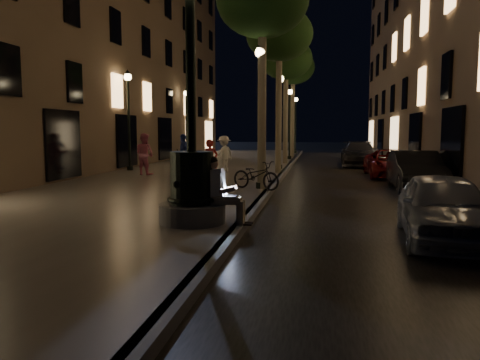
% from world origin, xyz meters
% --- Properties ---
extents(ground, '(120.00, 120.00, 0.00)m').
position_xyz_m(ground, '(0.00, 15.00, 0.00)').
color(ground, black).
rests_on(ground, ground).
extents(cobble_lane, '(6.00, 45.00, 0.02)m').
position_xyz_m(cobble_lane, '(3.00, 15.00, 0.01)').
color(cobble_lane, black).
rests_on(cobble_lane, ground).
extents(promenade, '(8.00, 45.00, 0.20)m').
position_xyz_m(promenade, '(-4.00, 15.00, 0.10)').
color(promenade, '#66605A').
rests_on(promenade, ground).
extents(curb_strip, '(0.25, 45.00, 0.20)m').
position_xyz_m(curb_strip, '(0.00, 15.00, 0.10)').
color(curb_strip, '#59595B').
rests_on(curb_strip, ground).
extents(building_left, '(8.00, 36.00, 15.00)m').
position_xyz_m(building_left, '(-12.00, 18.00, 7.50)').
color(building_left, brown).
rests_on(building_left, ground).
extents(fountain_lamppost, '(1.40, 1.40, 5.21)m').
position_xyz_m(fountain_lamppost, '(-1.00, 2.00, 1.21)').
color(fountain_lamppost, '#59595B').
rests_on(fountain_lamppost, promenade).
extents(seated_man_laptop, '(1.04, 0.35, 1.41)m').
position_xyz_m(seated_man_laptop, '(-0.39, 2.00, 0.94)').
color(seated_man_laptop, tan).
rests_on(seated_man_laptop, promenade).
extents(tree_near, '(3.00, 3.00, 7.30)m').
position_xyz_m(tree_near, '(-0.25, 8.00, 6.24)').
color(tree_near, '#6B604C').
rests_on(tree_near, promenade).
extents(tree_second, '(3.00, 3.00, 7.40)m').
position_xyz_m(tree_second, '(-0.20, 14.00, 6.33)').
color(tree_second, '#6B604C').
rests_on(tree_second, promenade).
extents(tree_third, '(3.00, 3.00, 7.20)m').
position_xyz_m(tree_third, '(-0.30, 20.00, 6.14)').
color(tree_third, '#6B604C').
rests_on(tree_third, promenade).
extents(tree_far, '(3.00, 3.00, 7.50)m').
position_xyz_m(tree_far, '(-0.22, 26.00, 6.43)').
color(tree_far, '#6B604C').
rests_on(tree_far, promenade).
extents(lamp_curb_a, '(0.36, 0.36, 4.81)m').
position_xyz_m(lamp_curb_a, '(-0.30, 8.00, 3.24)').
color(lamp_curb_a, black).
rests_on(lamp_curb_a, promenade).
extents(lamp_curb_b, '(0.36, 0.36, 4.81)m').
position_xyz_m(lamp_curb_b, '(-0.30, 16.00, 3.24)').
color(lamp_curb_b, black).
rests_on(lamp_curb_b, promenade).
extents(lamp_curb_c, '(0.36, 0.36, 4.81)m').
position_xyz_m(lamp_curb_c, '(-0.30, 24.00, 3.24)').
color(lamp_curb_c, black).
rests_on(lamp_curb_c, promenade).
extents(lamp_curb_d, '(0.36, 0.36, 4.81)m').
position_xyz_m(lamp_curb_d, '(-0.30, 32.00, 3.24)').
color(lamp_curb_d, black).
rests_on(lamp_curb_d, promenade).
extents(lamp_left_b, '(0.36, 0.36, 4.81)m').
position_xyz_m(lamp_left_b, '(-7.40, 14.00, 3.24)').
color(lamp_left_b, black).
rests_on(lamp_left_b, promenade).
extents(lamp_left_c, '(0.36, 0.36, 4.81)m').
position_xyz_m(lamp_left_c, '(-7.40, 24.00, 3.24)').
color(lamp_left_c, black).
rests_on(lamp_left_c, promenade).
extents(stroller, '(0.65, 1.15, 1.16)m').
position_xyz_m(stroller, '(-4.16, 11.20, 0.78)').
color(stroller, black).
rests_on(stroller, promenade).
extents(car_front, '(1.91, 4.00, 1.32)m').
position_xyz_m(car_front, '(4.00, 1.99, 0.66)').
color(car_front, '#AFB3B7').
rests_on(car_front, ground).
extents(car_second, '(1.55, 4.31, 1.42)m').
position_xyz_m(car_second, '(4.99, 9.78, 0.71)').
color(car_second, black).
rests_on(car_second, ground).
extents(car_third, '(2.14, 4.59, 1.27)m').
position_xyz_m(car_third, '(4.89, 14.58, 0.64)').
color(car_third, maroon).
rests_on(car_third, ground).
extents(car_rear, '(2.19, 5.09, 1.46)m').
position_xyz_m(car_rear, '(4.00, 21.13, 0.73)').
color(car_rear, '#2B2A2E').
rests_on(car_rear, ground).
extents(pedestrian_red, '(0.70, 0.67, 1.60)m').
position_xyz_m(pedestrian_red, '(-2.27, 9.20, 1.00)').
color(pedestrian_red, '#B42724').
rests_on(pedestrian_red, promenade).
extents(pedestrian_pink, '(1.07, 0.97, 1.80)m').
position_xyz_m(pedestrian_pink, '(-5.82, 11.85, 1.10)').
color(pedestrian_pink, pink).
rests_on(pedestrian_pink, promenade).
extents(pedestrian_white, '(1.10, 1.25, 1.68)m').
position_xyz_m(pedestrian_white, '(-2.74, 14.00, 1.04)').
color(pedestrian_white, white).
rests_on(pedestrian_white, promenade).
extents(pedestrian_blue, '(0.80, 1.12, 1.76)m').
position_xyz_m(pedestrian_blue, '(-4.68, 13.93, 1.08)').
color(pedestrian_blue, navy).
rests_on(pedestrian_blue, promenade).
extents(bicycle, '(1.87, 1.37, 0.94)m').
position_xyz_m(bicycle, '(-0.40, 7.71, 0.67)').
color(bicycle, black).
rests_on(bicycle, promenade).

